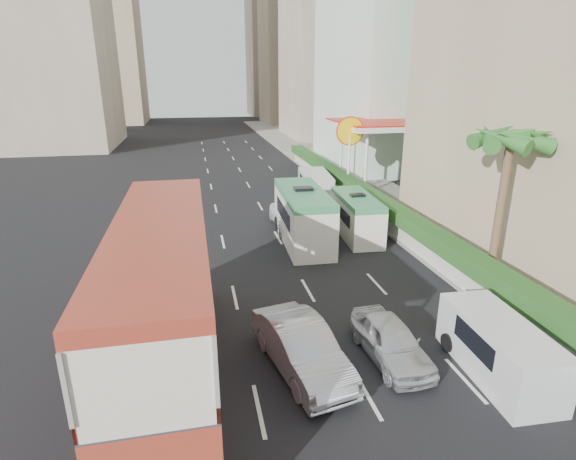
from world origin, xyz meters
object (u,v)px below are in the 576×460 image
object	(u,v)px
van_asset	(294,228)
car_silver_lane_b	(389,358)
minibus_far	(356,216)
panel_van_near	(498,349)
car_silver_lane_a	(301,369)
minibus_near	(303,216)
palm_tree	(500,212)
shell_station	(375,155)
double_decker_bus	(166,305)
panel_van_far	(315,186)

from	to	relation	value
van_asset	car_silver_lane_b	bearing A→B (deg)	-88.22
minibus_far	panel_van_near	xyz separation A→B (m)	(-0.25, -13.31, -0.31)
car_silver_lane_a	minibus_near	bearing A→B (deg)	64.20
minibus_near	palm_tree	world-z (taller)	palm_tree
car_silver_lane_b	shell_station	xyz separation A→B (m)	(9.00, 23.44, 2.75)
double_decker_bus	car_silver_lane_b	distance (m)	7.46
car_silver_lane_b	minibus_near	world-z (taller)	minibus_near
van_asset	shell_station	bearing A→B (deg)	47.63
van_asset	panel_van_far	bearing A→B (deg)	66.14
double_decker_bus	panel_van_near	world-z (taller)	double_decker_bus
car_silver_lane_b	palm_tree	world-z (taller)	palm_tree
palm_tree	minibus_near	bearing A→B (deg)	134.39
van_asset	palm_tree	bearing A→B (deg)	-52.70
minibus_near	shell_station	size ratio (longest dim) A/B	0.84
van_asset	minibus_near	world-z (taller)	minibus_near
car_silver_lane_b	van_asset	world-z (taller)	van_asset
panel_van_near	shell_station	bearing A→B (deg)	78.87
car_silver_lane_b	car_silver_lane_a	bearing A→B (deg)	175.98
double_decker_bus	minibus_near	world-z (taller)	double_decker_bus
minibus_near	shell_station	distance (m)	15.07
double_decker_bus	car_silver_lane_b	bearing A→B (deg)	-3.56
car_silver_lane_a	car_silver_lane_b	distance (m)	3.00
van_asset	shell_station	world-z (taller)	shell_station
panel_van_near	panel_van_far	bearing A→B (deg)	92.32
minibus_far	van_asset	bearing A→B (deg)	151.24
double_decker_bus	shell_station	xyz separation A→B (m)	(16.00, 23.00, 0.22)
car_silver_lane_b	palm_tree	distance (m)	8.79
minibus_near	minibus_far	bearing A→B (deg)	8.44
car_silver_lane_a	shell_station	xyz separation A→B (m)	(12.00, 23.38, 2.75)
double_decker_bus	panel_van_far	bearing A→B (deg)	63.50
minibus_near	minibus_far	xyz separation A→B (m)	(3.30, 0.35, -0.30)
panel_van_far	palm_tree	world-z (taller)	palm_tree
shell_station	palm_tree	bearing A→B (deg)	-96.60
minibus_near	panel_van_far	bearing A→B (deg)	73.01
van_asset	minibus_far	xyz separation A→B (m)	(3.24, -2.08, 1.20)
car_silver_lane_a	panel_van_far	world-z (taller)	panel_van_far
minibus_far	panel_van_far	distance (m)	8.68
car_silver_lane_b	van_asset	bearing A→B (deg)	87.40
double_decker_bus	minibus_near	xyz separation A→B (m)	(6.86, 11.09, -1.03)
van_asset	panel_van_near	distance (m)	15.70
palm_tree	shell_station	bearing A→B (deg)	83.40
car_silver_lane_a	panel_van_near	xyz separation A→B (m)	(5.90, -1.49, 0.88)
car_silver_lane_b	panel_van_near	size ratio (longest dim) A/B	0.89
car_silver_lane_a	minibus_far	xyz separation A→B (m)	(6.15, 11.82, 1.20)
car_silver_lane_b	panel_van_far	size ratio (longest dim) A/B	0.77
double_decker_bus	minibus_near	size ratio (longest dim) A/B	1.63
van_asset	palm_tree	world-z (taller)	palm_tree
shell_station	car_silver_lane_a	bearing A→B (deg)	-117.17
panel_van_near	shell_station	size ratio (longest dim) A/B	0.55
car_silver_lane_a	minibus_near	world-z (taller)	minibus_near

